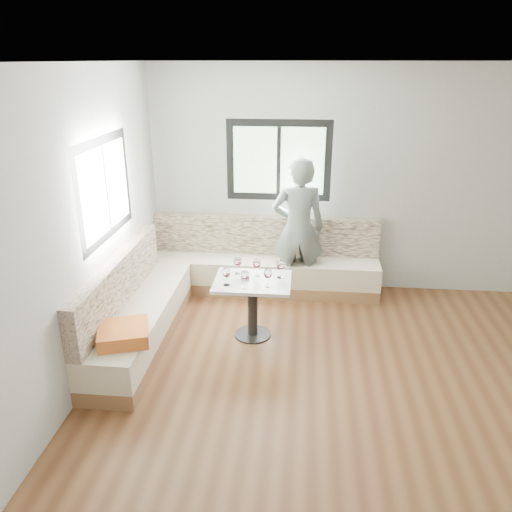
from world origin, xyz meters
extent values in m
cube|color=brown|center=(0.00, 0.00, 0.00)|extent=(5.00, 5.00, 0.01)
cube|color=white|center=(0.00, 0.00, 2.80)|extent=(5.00, 5.00, 0.01)
cube|color=#B7B7B2|center=(0.00, 2.50, 1.40)|extent=(5.00, 0.01, 2.80)
cube|color=#B7B7B2|center=(-2.50, 0.00, 1.40)|extent=(0.01, 5.00, 2.80)
cube|color=black|center=(-0.90, 2.49, 1.65)|extent=(1.30, 0.02, 1.00)
cube|color=black|center=(-2.49, 0.90, 1.65)|extent=(0.02, 1.30, 1.00)
cube|color=#90623D|center=(-1.05, 2.23, 0.08)|extent=(2.90, 0.55, 0.16)
cube|color=beige|center=(-1.05, 2.23, 0.30)|extent=(2.90, 0.55, 0.29)
cube|color=beige|center=(-1.05, 2.43, 0.70)|extent=(2.90, 0.14, 0.50)
cube|color=#90623D|center=(-2.23, 0.82, 0.08)|extent=(0.55, 2.25, 0.16)
cube|color=beige|center=(-2.23, 0.82, 0.30)|extent=(0.55, 2.25, 0.29)
cube|color=beige|center=(-2.43, 0.82, 0.70)|extent=(0.14, 2.25, 0.50)
cube|color=gold|center=(-2.14, 0.12, 0.52)|extent=(0.55, 0.55, 0.13)
cylinder|color=black|center=(-1.08, 1.08, 0.01)|extent=(0.39, 0.39, 0.02)
cylinder|color=black|center=(-1.08, 1.08, 0.31)|extent=(0.11, 0.11, 0.62)
cube|color=silver|center=(-1.08, 1.08, 0.64)|extent=(0.81, 0.63, 0.04)
imported|color=slate|center=(-0.63, 2.17, 0.88)|extent=(0.68, 0.48, 1.77)
cylinder|color=white|center=(-1.16, 1.11, 0.68)|extent=(0.11, 0.11, 0.04)
sphere|color=black|center=(-1.15, 1.12, 0.69)|extent=(0.02, 0.02, 0.02)
sphere|color=black|center=(-1.18, 1.12, 0.69)|extent=(0.02, 0.02, 0.02)
sphere|color=black|center=(-1.16, 1.09, 0.69)|extent=(0.02, 0.02, 0.02)
cylinder|color=white|center=(-1.33, 0.93, 0.66)|extent=(0.06, 0.06, 0.01)
cylinder|color=white|center=(-1.33, 0.93, 0.71)|extent=(0.01, 0.01, 0.08)
ellipsoid|color=white|center=(-1.33, 0.93, 0.80)|extent=(0.09, 0.09, 0.10)
cylinder|color=#500515|center=(-1.33, 0.93, 0.78)|extent=(0.06, 0.06, 0.02)
cylinder|color=white|center=(-1.13, 0.88, 0.66)|extent=(0.06, 0.06, 0.01)
cylinder|color=white|center=(-1.13, 0.88, 0.71)|extent=(0.01, 0.01, 0.08)
ellipsoid|color=white|center=(-1.13, 0.88, 0.80)|extent=(0.09, 0.09, 0.10)
cylinder|color=#500515|center=(-1.13, 0.88, 0.78)|extent=(0.06, 0.06, 0.02)
cylinder|color=white|center=(-0.90, 0.95, 0.66)|extent=(0.06, 0.06, 0.01)
cylinder|color=white|center=(-0.90, 0.95, 0.71)|extent=(0.01, 0.01, 0.08)
ellipsoid|color=white|center=(-0.90, 0.95, 0.80)|extent=(0.09, 0.09, 0.10)
cylinder|color=#500515|center=(-0.90, 0.95, 0.78)|extent=(0.06, 0.06, 0.02)
cylinder|color=white|center=(-1.04, 1.20, 0.66)|extent=(0.06, 0.06, 0.01)
cylinder|color=white|center=(-1.04, 1.20, 0.71)|extent=(0.01, 0.01, 0.08)
ellipsoid|color=white|center=(-1.04, 1.20, 0.80)|extent=(0.09, 0.09, 0.10)
cylinder|color=#500515|center=(-1.04, 1.20, 0.78)|extent=(0.06, 0.06, 0.02)
cylinder|color=white|center=(-0.79, 1.18, 0.66)|extent=(0.06, 0.06, 0.01)
cylinder|color=white|center=(-0.79, 1.18, 0.71)|extent=(0.01, 0.01, 0.08)
ellipsoid|color=white|center=(-0.79, 1.18, 0.80)|extent=(0.09, 0.09, 0.10)
cylinder|color=#500515|center=(-0.79, 1.18, 0.78)|extent=(0.06, 0.06, 0.02)
cylinder|color=white|center=(-1.25, 1.24, 0.66)|extent=(0.06, 0.06, 0.01)
cylinder|color=white|center=(-1.25, 1.24, 0.71)|extent=(0.01, 0.01, 0.08)
ellipsoid|color=white|center=(-1.25, 1.24, 0.80)|extent=(0.09, 0.09, 0.10)
cylinder|color=#500515|center=(-1.25, 1.24, 0.78)|extent=(0.06, 0.06, 0.02)
camera|label=1|loc=(-0.56, -3.66, 2.82)|focal=35.00mm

